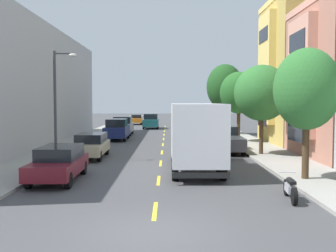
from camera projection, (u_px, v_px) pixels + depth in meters
ground_plane at (165, 136)px, 40.86m from camera, size 160.00×160.00×0.00m
sidewalk_left at (91, 137)px, 38.88m from camera, size 3.20×120.00×0.14m
sidewalk_right at (238, 137)px, 38.84m from camera, size 3.20×120.00×0.14m
lane_centerline_dashes at (164, 142)px, 35.37m from camera, size 0.14×47.20×0.01m
street_tree_nearest at (308, 89)px, 17.39m from camera, size 2.84×2.84×5.65m
street_tree_second at (263, 93)px, 25.75m from camera, size 3.52×3.52×5.69m
street_tree_third at (240, 93)px, 34.11m from camera, size 3.18×3.18×5.87m
street_tree_farthest at (226, 87)px, 42.42m from camera, size 3.86×3.86×7.28m
street_lamp at (59, 96)px, 23.31m from camera, size 1.35×0.28×6.26m
delivery_box_truck at (196, 133)px, 20.32m from camera, size 2.43×7.90×3.38m
parked_suv_silver at (124, 126)px, 42.55m from camera, size 2.01×4.83×1.93m
parked_hatchback_orange at (137, 120)px, 62.19m from camera, size 1.85×4.05×1.50m
parked_pickup_white at (210, 130)px, 38.04m from camera, size 2.13×5.35×1.73m
parked_suv_red at (205, 124)px, 44.47m from camera, size 2.00×4.82×1.93m
parked_wagon_burgundy at (60, 162)px, 17.90m from camera, size 1.90×4.73×1.50m
parked_pickup_charcoal at (227, 140)px, 27.98m from camera, size 2.15×5.35×1.73m
parked_wagon_champagne at (92, 145)px, 25.14m from camera, size 1.88×4.72×1.50m
parked_suv_navy at (118, 129)px, 36.79m from camera, size 2.00×4.82×1.93m
moving_teal_sedan at (152, 121)px, 52.56m from camera, size 1.95×4.80×1.93m
parked_motorcycle at (291, 189)px, 14.30m from camera, size 0.62×2.05×0.90m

